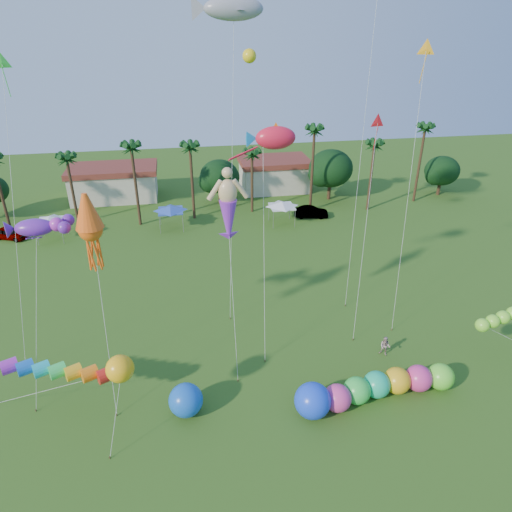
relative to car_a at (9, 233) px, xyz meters
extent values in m
plane|color=#285116|center=(25.22, -37.23, -0.73)|extent=(160.00, 160.00, 0.00)
cylinder|color=#3A2819|center=(-0.78, 2.77, 3.77)|extent=(0.36, 0.36, 9.00)
cylinder|color=#3A2819|center=(7.22, 3.77, 3.52)|extent=(0.36, 0.36, 8.50)
cylinder|color=#3A2819|center=(15.22, 1.77, 4.27)|extent=(0.36, 0.36, 10.00)
cylinder|color=#3A2819|center=(22.22, 2.77, 4.02)|extent=(0.36, 0.36, 9.50)
cylinder|color=#3A2819|center=(30.22, 3.77, 3.27)|extent=(0.36, 0.36, 8.00)
cylinder|color=#3A2819|center=(38.22, 2.77, 4.77)|extent=(0.36, 0.36, 11.00)
cylinder|color=#3A2819|center=(46.22, 1.77, 3.77)|extent=(0.36, 0.36, 9.00)
cylinder|color=#3A2819|center=(54.22, 3.77, 4.52)|extent=(0.36, 0.36, 10.50)
sphere|color=#113814|center=(26.22, 7.77, 3.30)|extent=(5.46, 5.46, 5.46)
sphere|color=#113814|center=(42.22, 6.77, 3.92)|extent=(6.30, 6.30, 6.30)
sphere|color=#113814|center=(59.22, 5.77, 2.99)|extent=(5.04, 5.04, 5.04)
cube|color=beige|center=(11.22, 12.77, 1.27)|extent=(12.00, 7.00, 4.00)
cube|color=beige|center=(35.22, 12.77, 1.27)|extent=(10.00, 7.00, 4.00)
pyramid|color=white|center=(5.22, -1.23, 2.02)|extent=(3.00, 3.00, 0.60)
pyramid|color=blue|center=(19.22, -0.23, 2.02)|extent=(3.00, 3.00, 0.60)
pyramid|color=white|center=(33.22, -1.23, 2.02)|extent=(3.00, 3.00, 0.60)
imported|color=#4C4C54|center=(0.00, 0.00, 0.00)|extent=(4.59, 3.25, 1.45)
imported|color=#4C4C54|center=(37.62, 0.29, 0.01)|extent=(4.71, 2.49, 1.48)
imported|color=#AA8F8D|center=(35.19, -28.33, 0.09)|extent=(1.01, 0.98, 1.63)
sphere|color=#E43C90|center=(29.66, -33.06, 0.22)|extent=(1.89, 1.89, 1.89)
sphere|color=green|center=(31.20, -32.62, 0.22)|extent=(1.89, 1.89, 1.89)
sphere|color=#1BBF86|center=(32.75, -32.31, 0.22)|extent=(1.89, 1.89, 1.89)
sphere|color=yellow|center=(34.32, -32.19, 0.22)|extent=(1.89, 1.89, 1.89)
sphere|color=#E1358A|center=(35.91, -32.25, 0.22)|extent=(1.89, 1.89, 1.89)
sphere|color=#65E933|center=(37.50, -32.36, 0.22)|extent=(1.89, 1.89, 1.89)
sphere|color=#1B47F8|center=(27.89, -33.25, 0.48)|extent=(2.66, 2.66, 2.41)
sphere|color=blue|center=(19.76, -31.67, 0.40)|extent=(2.26, 2.26, 2.26)
cylinder|color=red|center=(13.09, -30.52, 2.28)|extent=(6.97, 2.77, 0.94)
cylinder|color=silver|center=(10.95, -29.52, 0.78)|extent=(7.79, 2.03, 3.03)
ellipsoid|color=#84EC34|center=(41.57, -30.26, 2.63)|extent=(5.51, 1.36, 1.19)
cylinder|color=silver|center=(44.38, -30.17, 0.95)|extent=(5.62, 0.20, 3.38)
sphere|color=#FFB314|center=(16.21, -32.73, 4.48)|extent=(2.15, 2.15, 1.64)
cylinder|color=silver|center=(15.65, -33.60, 1.88)|extent=(1.15, 1.77, 5.21)
cylinder|color=brown|center=(15.09, -34.47, -0.65)|extent=(0.08, 0.08, 0.16)
cylinder|color=silver|center=(23.58, -27.33, 5.17)|extent=(0.12, 3.93, 11.80)
cylinder|color=brown|center=(23.53, -29.28, -0.65)|extent=(0.08, 0.08, 0.16)
ellipsoid|color=red|center=(27.33, -23.21, 15.30)|extent=(4.49, 2.29, 1.78)
cylinder|color=silver|center=(26.60, -25.35, 7.29)|extent=(1.48, 4.31, 16.04)
cylinder|color=brown|center=(25.88, -27.50, -0.65)|extent=(0.08, 0.08, 0.16)
ellipsoid|color=#8E909B|center=(25.49, -16.30, 23.40)|extent=(6.31, 3.33, 2.14)
cylinder|color=silver|center=(24.72, -18.84, 11.34)|extent=(1.56, 5.12, 24.13)
cylinder|color=brown|center=(23.96, -21.39, -0.65)|extent=(0.08, 0.08, 0.16)
cone|color=#FF5D14|center=(14.79, -26.98, 10.94)|extent=(2.03, 2.03, 4.90)
cylinder|color=silver|center=(14.99, -29.04, 5.11)|extent=(0.43, 4.15, 11.68)
cylinder|color=brown|center=(15.19, -31.11, -0.65)|extent=(0.08, 0.08, 0.16)
ellipsoid|color=purple|center=(11.26, -26.00, 10.92)|extent=(4.67, 3.74, 1.60)
cylinder|color=silver|center=(10.55, -27.88, 5.10)|extent=(1.44, 3.79, 11.65)
cylinder|color=brown|center=(9.85, -29.77, -0.65)|extent=(0.08, 0.08, 0.16)
cone|color=red|center=(35.07, -22.51, 15.99)|extent=(1.28, 0.45, 1.25)
cylinder|color=silver|center=(34.27, -24.34, 7.63)|extent=(1.62, 3.69, 16.72)
cylinder|color=brown|center=(33.48, -26.17, -0.65)|extent=(0.08, 0.08, 0.16)
cone|color=#FFA91A|center=(38.14, -22.28, 20.80)|extent=(1.38, 0.80, 1.37)
cylinder|color=silver|center=(37.67, -23.87, 10.04)|extent=(0.97, 3.19, 21.53)
cylinder|color=brown|center=(37.20, -25.45, -0.65)|extent=(0.08, 0.08, 0.16)
cone|color=#38F03D|center=(9.86, -20.34, 20.15)|extent=(1.30, 0.73, 1.29)
cylinder|color=silver|center=(8.96, -22.78, 9.71)|extent=(1.84, 4.91, 20.88)
cylinder|color=brown|center=(8.05, -25.22, -0.65)|extent=(0.08, 0.08, 0.16)
cylinder|color=silver|center=(35.24, -19.72, 14.55)|extent=(1.28, 3.03, 30.56)
cylinder|color=brown|center=(34.62, -21.22, -0.65)|extent=(0.08, 0.08, 0.16)
camera|label=1|loc=(20.37, -54.43, 22.30)|focal=32.00mm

